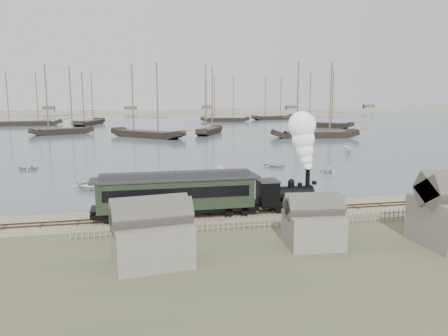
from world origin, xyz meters
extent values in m
plane|color=tan|center=(0.00, 0.00, 0.00)|extent=(600.00, 600.00, 0.00)
cube|color=#4D606E|center=(0.00, 170.00, 0.03)|extent=(600.00, 336.00, 0.06)
cube|color=#3D2B21|center=(0.00, -2.50, 0.10)|extent=(120.00, 0.08, 0.12)
cube|color=#3D2B21|center=(0.00, -1.50, 0.10)|extent=(120.00, 0.08, 0.12)
cube|color=#3A2F25|center=(0.00, -2.00, 0.03)|extent=(120.00, 1.80, 0.06)
cube|color=tan|center=(0.00, 250.00, 0.00)|extent=(500.00, 20.00, 1.80)
cube|color=black|center=(4.23, -2.00, 0.71)|extent=(6.80, 2.00, 0.25)
cylinder|color=black|center=(3.83, -2.00, 1.71)|extent=(4.20, 1.50, 1.50)
cube|color=black|center=(1.63, -2.00, 1.91)|extent=(1.80, 2.20, 2.30)
cube|color=#2A2A2D|center=(1.63, -2.00, 3.11)|extent=(2.00, 2.40, 0.12)
cylinder|color=black|center=(5.73, -2.00, 3.06)|extent=(0.44, 0.44, 1.60)
sphere|color=black|center=(4.03, -2.00, 2.88)|extent=(0.64, 0.64, 0.64)
cone|color=black|center=(7.43, -2.00, 0.61)|extent=(1.40, 2.00, 2.00)
cube|color=black|center=(6.43, -2.00, 2.71)|extent=(0.35, 0.35, 0.35)
cube|color=black|center=(-7.17, -2.00, 0.76)|extent=(15.32, 2.52, 0.38)
cube|color=black|center=(-7.17, -2.00, 2.29)|extent=(14.23, 2.74, 2.74)
cube|color=black|center=(-7.17, -3.39, 2.57)|extent=(13.13, 0.06, 0.99)
cube|color=black|center=(-7.17, -0.61, 2.57)|extent=(13.13, 0.06, 0.99)
cube|color=#2A2A2D|center=(-7.17, -2.00, 3.72)|extent=(15.32, 2.96, 0.20)
cube|color=#2A2A2D|center=(-7.17, -2.00, 4.05)|extent=(13.68, 1.31, 0.49)
imported|color=silver|center=(-10.26, 0.10, 0.44)|extent=(4.06, 4.93, 0.89)
imported|color=silver|center=(-16.44, 12.48, 0.50)|extent=(5.12, 4.49, 0.88)
imported|color=silver|center=(-4.89, 18.27, 0.77)|extent=(3.42, 3.53, 1.42)
imported|color=silver|center=(1.67, 17.18, 0.78)|extent=(3.90, 3.11, 1.43)
imported|color=silver|center=(10.99, 23.10, 0.42)|extent=(4.14, 4.32, 0.73)
imported|color=silver|center=(17.06, 16.93, 0.84)|extent=(3.75, 3.87, 1.56)
imported|color=silver|center=(30.29, 35.96, 0.84)|extent=(4.28, 2.58, 1.55)
imported|color=silver|center=(-26.70, 29.16, 0.43)|extent=(3.95, 4.34, 0.73)
camera|label=1|loc=(-11.20, -41.33, 11.15)|focal=35.00mm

